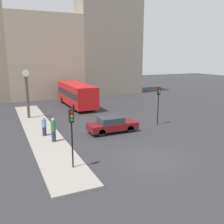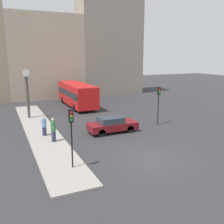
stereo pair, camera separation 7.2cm
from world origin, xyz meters
name	(u,v)px [view 1 (the left image)]	position (x,y,z in m)	size (l,w,h in m)	color
ground_plane	(151,159)	(0.00, 0.00, 0.00)	(120.00, 120.00, 0.00)	#2D2D30
sidewalk_corner	(40,130)	(-5.49, 9.35, 0.06)	(2.63, 22.69, 0.12)	gray
building_row	(52,46)	(-0.26, 27.41, 7.91)	(29.07, 5.00, 18.50)	gray
sedan_car	(112,124)	(0.13, 6.35, 0.69)	(4.28, 1.76, 1.37)	maroon
bus_distant	(77,94)	(0.68, 18.52, 1.68)	(2.61, 9.46, 2.95)	red
traffic_light_near	(72,126)	(-4.99, 0.71, 2.63)	(0.26, 0.24, 3.49)	black
traffic_light_far	(158,98)	(5.14, 6.71, 2.63)	(0.26, 0.24, 3.66)	black
street_clock	(27,94)	(-5.86, 14.24, 2.69)	(0.83, 0.36, 5.10)	#4C473D
pedestrian_green_hoodie	(53,130)	(-5.05, 5.71, 1.05)	(0.38, 0.38, 1.84)	#2D334C
pedestrian_blue_stripe	(44,126)	(-5.44, 7.50, 0.91)	(0.39, 0.39, 1.60)	#2D334C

